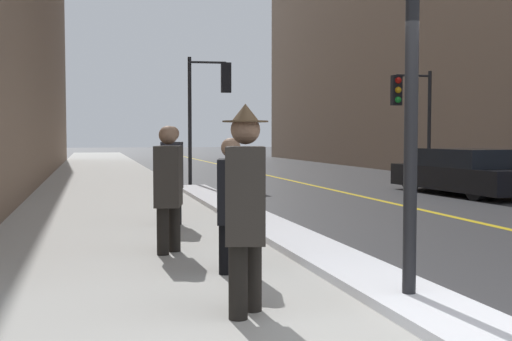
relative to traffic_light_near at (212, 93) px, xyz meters
The scene contains 11 objects.
ground_plane 15.30m from the traffic_light_near, 94.03° to the right, with size 160.00×160.00×0.00m, color #38383A.
sidewalk_slab 4.14m from the traffic_light_near, behind, with size 4.00×80.00×0.01m.
road_centre_stripe 4.05m from the traffic_light_near, ahead, with size 0.16×80.00×0.00m.
snow_bank_curb 9.11m from the traffic_light_near, 95.37° to the right, with size 0.82×15.31×0.11m.
traffic_light_near is the anchor object (origin of this frame).
traffic_light_far 5.95m from the traffic_light_near, 14.69° to the right, with size 1.31×0.32×3.47m.
pedestrian_with_shoulder_bag 14.31m from the traffic_light_near, 99.40° to the right, with size 0.44×0.78×1.77m.
pedestrian_trailing 12.66m from the traffic_light_near, 99.58° to the right, with size 0.39×0.53×1.48m.
pedestrian_in_glasses 11.49m from the traffic_light_near, 103.31° to the right, with size 0.43×0.59×1.63m.
pedestrian_nearside 9.01m from the traffic_light_near, 104.81° to the right, with size 0.43×0.78×1.66m.
parked_car_black 7.72m from the traffic_light_near, 39.39° to the right, with size 2.04×4.61×1.17m.
Camera 1 is at (-2.49, -4.13, 1.51)m, focal length 45.00 mm.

